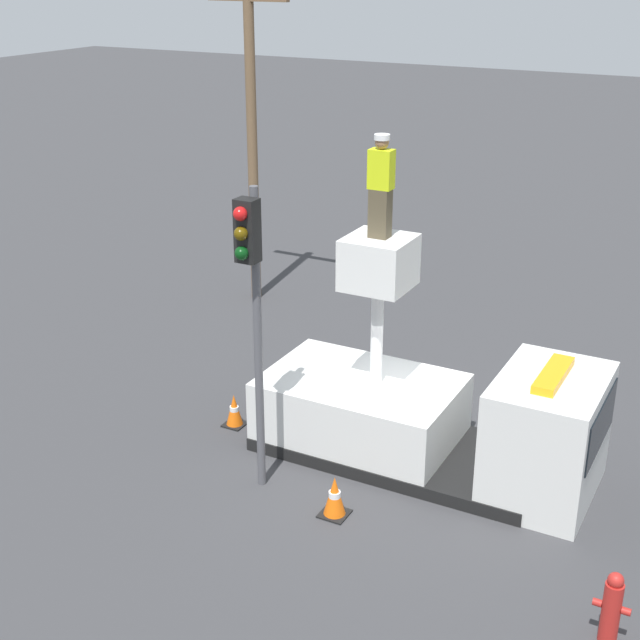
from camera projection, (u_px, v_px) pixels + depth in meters
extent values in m
plane|color=#38383A|center=(401.00, 454.00, 16.44)|extent=(120.00, 120.00, 0.00)
cube|color=black|center=(401.00, 449.00, 16.40)|extent=(5.20, 2.43, 0.24)
cube|color=silver|center=(361.00, 412.00, 16.56)|extent=(3.51, 2.37, 1.35)
cube|color=silver|center=(547.00, 436.00, 14.90)|extent=(1.69, 2.37, 2.15)
cube|color=black|center=(602.00, 426.00, 14.37)|extent=(0.03, 2.01, 0.86)
cube|color=orange|center=(553.00, 375.00, 14.47)|extent=(0.36, 1.42, 0.14)
cylinder|color=silver|center=(377.00, 333.00, 15.81)|extent=(0.22, 0.22, 1.95)
cube|color=white|center=(379.00, 262.00, 15.30)|extent=(1.11, 1.11, 0.90)
cube|color=brown|center=(380.00, 213.00, 14.98)|extent=(0.34, 0.26, 0.84)
cube|color=#D1E519|center=(381.00, 169.00, 14.69)|extent=(0.40, 0.26, 0.66)
sphere|color=#9E704C|center=(382.00, 142.00, 14.52)|extent=(0.23, 0.23, 0.23)
cylinder|color=white|center=(382.00, 137.00, 14.49)|extent=(0.26, 0.26, 0.09)
cylinder|color=#515156|center=(258.00, 345.00, 14.54)|extent=(0.14, 0.14, 5.29)
cube|color=black|center=(247.00, 231.00, 13.61)|extent=(0.34, 0.28, 1.00)
sphere|color=red|center=(240.00, 214.00, 13.34)|extent=(0.22, 0.22, 0.22)
sphere|color=#503C07|center=(241.00, 234.00, 13.46)|extent=(0.22, 0.22, 0.22)
sphere|color=#083710|center=(242.00, 253.00, 13.58)|extent=(0.22, 0.22, 0.22)
cylinder|color=#B2231E|center=(611.00, 613.00, 11.80)|extent=(0.25, 0.25, 0.92)
sphere|color=#B2231E|center=(616.00, 580.00, 11.60)|extent=(0.22, 0.22, 0.22)
cylinder|color=#B2231E|center=(597.00, 602.00, 11.84)|extent=(0.12, 0.10, 0.10)
cylinder|color=#B2231E|center=(626.00, 611.00, 11.68)|extent=(0.12, 0.10, 0.10)
cube|color=black|center=(235.00, 424.00, 17.46)|extent=(0.41, 0.41, 0.03)
cone|color=orange|center=(234.00, 410.00, 17.34)|extent=(0.34, 0.34, 0.66)
cylinder|color=white|center=(234.00, 409.00, 17.33)|extent=(0.18, 0.18, 0.09)
cube|color=black|center=(334.00, 514.00, 14.66)|extent=(0.46, 0.46, 0.03)
cone|color=orange|center=(335.00, 496.00, 14.53)|extent=(0.38, 0.38, 0.71)
cylinder|color=white|center=(335.00, 494.00, 14.52)|extent=(0.20, 0.20, 0.10)
cylinder|color=brown|center=(252.00, 145.00, 22.50)|extent=(0.26, 0.26, 8.21)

